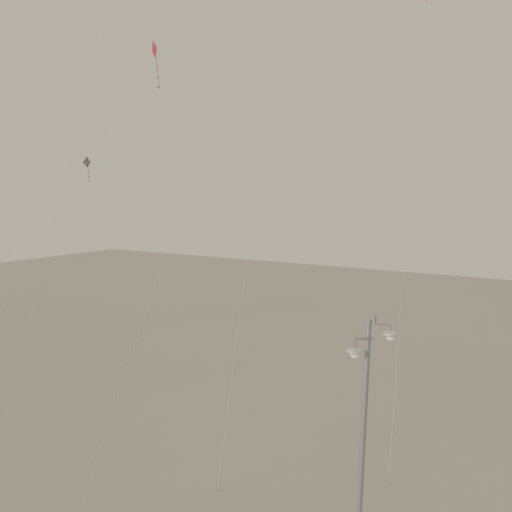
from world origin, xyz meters
The scene contains 5 objects.
street_lamp centered at (8.73, 1.09, 5.27)m, with size 1.43×1.13×9.88m.
kite_1 centered at (1.13, 6.03, 21.28)m, with size 6.28×8.64×29.15m.
kite_3 centered at (-3.86, 1.39, 14.25)m, with size 7.71×9.13×19.60m.
kite_5 centered at (3.64, 18.28, 20.38)m, with size 2.64×9.80×26.13m.
kite_6 centered at (-16.48, 9.26, 11.29)m, with size 3.91×14.46×15.33m.
Camera 1 is at (17.77, -18.86, 14.19)m, focal length 50.00 mm.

